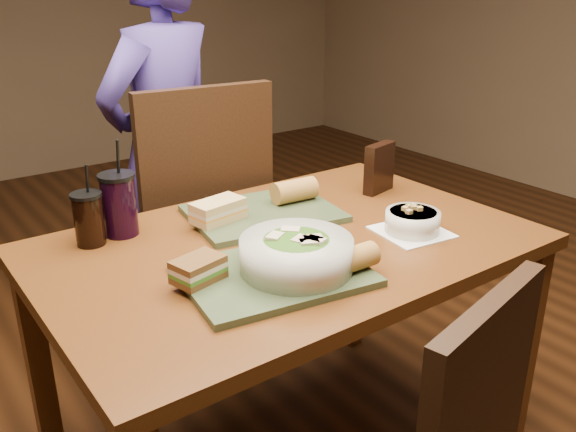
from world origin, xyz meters
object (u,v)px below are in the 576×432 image
(diner, at_px, (165,152))
(soup_bowl, at_px, (412,221))
(tray_far, at_px, (263,213))
(baguette_far, at_px, (294,191))
(dining_table, at_px, (288,270))
(sandwich_far, at_px, (218,210))
(sandwich_near, at_px, (198,269))
(chair_far, at_px, (195,217))
(salad_bowl, at_px, (296,252))
(tray_near, at_px, (274,274))
(baguette_near, at_px, (353,259))
(chip_bag, at_px, (379,168))
(cup_berry, at_px, (119,204))
(cup_cola, at_px, (89,219))

(diner, relative_size, soup_bowl, 7.75)
(tray_far, xyz_separation_m, baguette_far, (0.12, 0.01, 0.04))
(dining_table, bearing_deg, diner, 85.89)
(dining_table, relative_size, sandwich_far, 8.12)
(soup_bowl, bearing_deg, sandwich_near, 174.03)
(chair_far, bearing_deg, dining_table, -94.02)
(soup_bowl, bearing_deg, baguette_far, 111.53)
(salad_bowl, relative_size, soup_bowl, 1.31)
(tray_near, xyz_separation_m, baguette_near, (0.15, -0.11, 0.04))
(dining_table, height_order, chair_far, chair_far)
(diner, bearing_deg, tray_near, 57.68)
(sandwich_near, relative_size, baguette_far, 0.94)
(sandwich_near, relative_size, chip_bag, 0.80)
(chip_bag, bearing_deg, cup_berry, 156.05)
(dining_table, height_order, baguette_far, baguette_far)
(sandwich_far, distance_m, chip_bag, 0.58)
(chair_far, bearing_deg, salad_bowl, -100.65)
(tray_near, distance_m, chip_bag, 0.70)
(diner, bearing_deg, cup_berry, 34.41)
(dining_table, distance_m, salad_bowl, 0.26)
(dining_table, relative_size, tray_far, 3.10)
(salad_bowl, relative_size, cup_berry, 1.00)
(salad_bowl, distance_m, cup_cola, 0.57)
(salad_bowl, xyz_separation_m, cup_berry, (-0.24, 0.48, 0.02))
(chair_far, distance_m, soup_bowl, 0.85)
(soup_bowl, distance_m, chip_bag, 0.35)
(diner, relative_size, chip_bag, 9.76)
(tray_far, height_order, sandwich_far, sandwich_far)
(dining_table, bearing_deg, chair_far, 85.98)
(tray_near, height_order, tray_far, same)
(diner, distance_m, tray_far, 0.70)
(tray_far, distance_m, baguette_far, 0.13)
(diner, bearing_deg, chip_bag, 98.80)
(soup_bowl, xyz_separation_m, cup_berry, (-0.65, 0.46, 0.05))
(diner, distance_m, sandwich_near, 1.05)
(sandwich_far, bearing_deg, sandwich_near, -127.09)
(sandwich_near, relative_size, cup_berry, 0.48)
(dining_table, distance_m, tray_far, 0.21)
(tray_far, height_order, sandwich_near, sandwich_near)
(tray_far, xyz_separation_m, sandwich_near, (-0.36, -0.28, 0.04))
(chip_bag, bearing_deg, diner, 106.17)
(baguette_near, xyz_separation_m, baguette_far, (0.17, 0.46, 0.00))
(salad_bowl, distance_m, chip_bag, 0.67)
(baguette_near, height_order, cup_berry, cup_berry)
(diner, height_order, sandwich_near, diner)
(salad_bowl, height_order, chip_bag, chip_bag)
(diner, xyz_separation_m, cup_cola, (-0.50, -0.59, 0.04))
(sandwich_far, bearing_deg, tray_near, -98.82)
(sandwich_near, height_order, cup_berry, cup_berry)
(dining_table, height_order, sandwich_far, sandwich_far)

